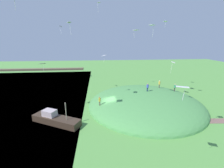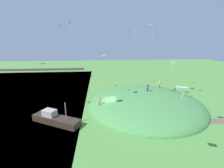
# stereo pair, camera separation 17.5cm
# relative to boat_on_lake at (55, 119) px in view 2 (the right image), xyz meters

# --- Properties ---
(ground_plane) EXTENTS (160.00, 160.00, 0.00)m
(ground_plane) POSITION_rel_boat_on_lake_xyz_m (9.27, 4.59, -0.72)
(ground_plane) COLOR #559443
(grass_hill) EXTENTS (24.05, 24.09, 5.47)m
(grass_hill) POSITION_rel_boat_on_lake_xyz_m (17.12, 6.04, -0.72)
(grass_hill) COLOR #4C904B
(grass_hill) RESTS_ON ground_plane
(bridge_deck_far) EXTENTS (43.12, 1.80, 0.70)m
(bridge_deck_far) POSITION_rel_boat_on_lake_xyz_m (-19.72, 33.67, 2.44)
(bridge_deck_far) COLOR brown
(boat_on_lake) EXTENTS (8.56, 5.78, 4.05)m
(boat_on_lake) POSITION_rel_boat_on_lake_xyz_m (0.00, 0.00, 0.00)
(boat_on_lake) COLOR #37291E
(boat_on_lake) RESTS_ON lake_water
(person_watching_kites) EXTENTS (0.47, 0.47, 1.73)m
(person_watching_kites) POSITION_rel_boat_on_lake_xyz_m (17.76, 6.92, 3.08)
(person_watching_kites) COLOR navy
(person_watching_kites) RESTS_ON grass_hill
(person_with_child) EXTENTS (0.45, 0.45, 1.74)m
(person_with_child) POSITION_rel_boat_on_lake_xyz_m (24.62, 8.25, 2.46)
(person_with_child) COLOR #373433
(person_with_child) RESTS_ON grass_hill
(person_walking_path) EXTENTS (0.58, 0.58, 1.83)m
(person_walking_path) POSITION_rel_boat_on_lake_xyz_m (21.83, 10.39, 2.74)
(person_walking_path) COLOR #5C4F4C
(person_walking_path) RESTS_ON grass_hill
(person_on_hilltop) EXTENTS (0.46, 0.46, 1.75)m
(person_on_hilltop) POSITION_rel_boat_on_lake_xyz_m (7.41, 3.22, 1.86)
(person_on_hilltop) COLOR brown
(person_on_hilltop) RESTS_ON grass_hill
(kite_0) EXTENTS (0.93, 1.15, 1.21)m
(kite_0) POSITION_rel_boat_on_lake_xyz_m (8.34, 3.02, 10.05)
(kite_0) COLOR white
(kite_1) EXTENTS (1.41, 1.42, 1.31)m
(kite_1) POSITION_rel_boat_on_lake_xyz_m (13.86, 3.50, 14.24)
(kite_1) COLOR silver
(kite_2) EXTENTS (0.99, 1.14, 1.39)m
(kite_2) POSITION_rel_boat_on_lake_xyz_m (23.72, 14.46, 16.95)
(kite_2) COLOR white
(kite_3) EXTENTS (1.04, 1.20, 2.06)m
(kite_3) POSITION_rel_boat_on_lake_xyz_m (20.46, 2.26, 8.76)
(kite_3) COLOR white
(kite_4) EXTENTS (1.23, 1.08, 1.26)m
(kite_4) POSITION_rel_boat_on_lake_xyz_m (14.21, -11.91, 8.78)
(kite_4) COLOR white
(kite_6) EXTENTS (1.43, 1.34, 1.43)m
(kite_6) POSITION_rel_boat_on_lake_xyz_m (-2.44, 4.19, 8.63)
(kite_6) COLOR white
(kite_7) EXTENTS (0.79, 0.66, 2.19)m
(kite_7) POSITION_rel_boat_on_lake_xyz_m (7.80, 14.82, 20.61)
(kite_7) COLOR white
(kite_8) EXTENTS (0.91, 1.16, 1.75)m
(kite_8) POSITION_rel_boat_on_lake_xyz_m (-0.79, 13.50, 15.54)
(kite_8) COLOR white
(kite_12) EXTENTS (0.75, 0.76, 1.96)m
(kite_12) POSITION_rel_boat_on_lake_xyz_m (2.94, 2.81, 15.11)
(kite_12) COLOR white
(kite_13) EXTENTS (1.25, 1.42, 2.19)m
(kite_13) POSITION_rel_boat_on_lake_xyz_m (17.50, 5.95, 15.24)
(kite_13) COLOR white
(mooring_post) EXTENTS (0.14, 0.14, 0.90)m
(mooring_post) POSITION_rel_boat_on_lake_xyz_m (4.17, -1.26, -0.27)
(mooring_post) COLOR brown
(mooring_post) RESTS_ON ground_plane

